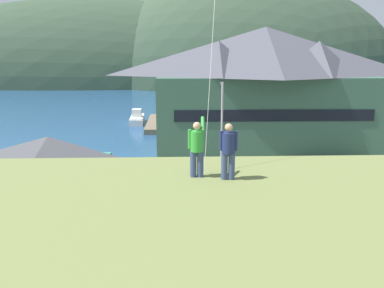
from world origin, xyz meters
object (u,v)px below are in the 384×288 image
Objects in this scene: harbor_lodge at (264,84)px; person_kite_flyer at (197,147)px; parking_light_pole at (222,125)px; person_companion at (228,150)px; parked_car_lone_by_shed at (368,185)px; moored_boat_wharfside at (137,119)px; parked_car_mid_row_near at (266,180)px; wharf_dock at (159,123)px; parked_car_back_row_left at (233,222)px; parked_car_front_row_silver at (145,223)px; parked_car_front_row_red at (170,184)px; parked_car_front_row_end at (368,217)px; storage_shed_near_lot at (51,175)px.

harbor_lodge reaches higher than person_kite_flyer.
person_companion reaches higher than parking_light_pole.
parking_light_pole is at bearing 154.63° from parked_car_lone_by_shed.
moored_boat_wharfside is 1.38× the size of parked_car_mid_row_near.
wharf_dock is 2.24× the size of moored_boat_wharfside.
wharf_dock is at bearing 95.40° from person_companion.
moored_boat_wharfside reaches higher than parked_car_back_row_left.
moored_boat_wharfside reaches higher than parked_car_front_row_silver.
parked_car_front_row_silver is 0.56× the size of parking_light_pole.
parked_car_front_row_silver is (4.05, -37.37, 0.34)m from moored_boat_wharfside.
harbor_lodge reaches higher than person_companion.
parked_car_lone_by_shed is 11.79m from parked_car_back_row_left.
parking_light_pole is (-9.70, 4.60, 3.40)m from parked_car_lone_by_shed.
parked_car_front_row_red is at bearing -175.14° from parked_car_mid_row_near.
parking_light_pole is at bearing 124.52° from parked_car_front_row_end.
wharf_dock is at bearing 110.32° from parked_car_front_row_end.
parked_car_front_row_end and parked_car_front_row_red have the same top height.
harbor_lodge reaches higher than parked_car_front_row_silver.
person_kite_flyer is (6.42, -45.22, 6.31)m from moored_boat_wharfside.
storage_shed_near_lot is at bearing -160.02° from parked_car_front_row_red.
parked_car_mid_row_near is 0.98× the size of parked_car_front_row_end.
harbor_lodge reaches higher than wharf_dock.
parked_car_front_row_end is at bearing -29.83° from parked_car_front_row_red.
person_kite_flyer reaches higher than parked_car_lone_by_shed.
parked_car_lone_by_shed is at bearing -58.99° from moored_boat_wharfside.
parked_car_mid_row_near is (-6.83, 1.28, 0.00)m from parked_car_lone_by_shed.
parked_car_front_row_end is at bearing -55.48° from parking_light_pole.
parked_car_lone_by_shed is 6.19m from parked_car_front_row_end.
parked_car_lone_by_shed is (20.93, 1.94, -1.52)m from storage_shed_near_lot.
parked_car_front_row_end is 12.21m from parked_car_front_row_silver.
parked_car_front_row_end is at bearing -69.68° from wharf_dock.
parked_car_front_row_silver is 10.15m from person_kite_flyer.
parking_light_pole is at bearing 44.58° from parked_car_front_row_red.
person_companion is (2.05, -14.69, 5.95)m from parked_car_front_row_red.
parked_car_mid_row_near is 2.46× the size of person_companion.
parking_light_pole is at bearing -71.03° from moored_boat_wharfside.
parked_car_front_row_silver is at bearing 106.81° from person_kite_flyer.
parked_car_mid_row_near is at bearing -68.15° from moored_boat_wharfside.
parked_car_lone_by_shed is at bearing 30.26° from parked_car_back_row_left.
parked_car_back_row_left reaches higher than wharf_dock.
harbor_lodge is 19.25m from parked_car_front_row_red.
moored_boat_wharfside reaches higher than parked_car_mid_row_near.
harbor_lodge is at bearing 74.05° from person_kite_flyer.
parking_light_pole is (11.24, 6.54, 1.88)m from storage_shed_near_lot.
parking_light_pole is at bearing 87.34° from parked_car_back_row_left.
moored_boat_wharfside is 38.49m from parked_car_back_row_left.
harbor_lodge is 5.43× the size of parked_car_front_row_end.
storage_shed_near_lot reaches higher than parked_car_back_row_left.
harbor_lodge is 25.29m from storage_shed_near_lot.
moored_boat_wharfside is 1.39× the size of parked_car_front_row_red.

